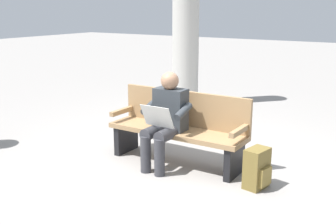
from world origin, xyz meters
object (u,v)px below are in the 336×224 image
(bench_near, at_px, (179,127))
(support_pillar, at_px, (186,12))
(person_seated, at_px, (166,118))
(backpack, at_px, (257,169))

(bench_near, distance_m, support_pillar, 3.53)
(person_seated, bearing_deg, support_pillar, -63.53)
(bench_near, distance_m, backpack, 1.18)
(person_seated, distance_m, support_pillar, 3.64)
(support_pillar, bearing_deg, person_seated, 116.24)
(bench_near, height_order, support_pillar, support_pillar)
(backpack, bearing_deg, bench_near, -11.30)
(backpack, relative_size, support_pillar, 0.12)
(bench_near, xyz_separation_m, person_seated, (0.05, 0.23, 0.17))
(bench_near, xyz_separation_m, support_pillar, (1.57, -2.85, 1.38))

